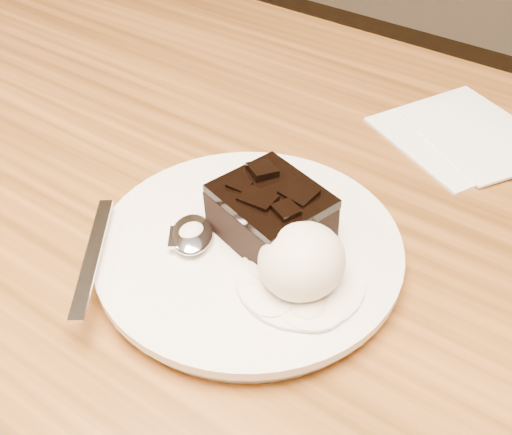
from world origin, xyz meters
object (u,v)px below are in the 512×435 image
Objects in this scene: spoon at (192,236)px; brownie at (271,217)px; plate at (249,252)px; napkin at (461,134)px; dining_table at (196,410)px; ice_cream_scoop at (302,261)px.

brownie is at bearing 6.39° from spoon.
napkin is at bearing 74.62° from plate.
brownie reaches higher than napkin.
dining_table is 0.43m from brownie.
plate is 1.72× the size of napkin.
spoon is (-0.04, -0.02, 0.02)m from plate.
napkin reaches higher than dining_table.
dining_table is 14.77× the size of brownie.
brownie is at bearing -104.66° from napkin.
napkin is at bearing 86.20° from ice_cream_scoop.
plate is at bearing -3.66° from spoon.
plate is at bearing -105.38° from napkin.
ice_cream_scoop is (0.17, -0.04, 0.42)m from dining_table.
plate reaches higher than dining_table.
dining_table is at bearing 164.47° from plate.
napkin is (0.19, 0.24, 0.38)m from dining_table.
brownie is (0.12, -0.01, 0.41)m from dining_table.
ice_cream_scoop reaches higher than dining_table.
ice_cream_scoop is (0.06, -0.01, 0.03)m from plate.
ice_cream_scoop is at bearing -93.80° from napkin.
ice_cream_scoop reaches higher than spoon.
dining_table is at bearing -127.69° from napkin.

